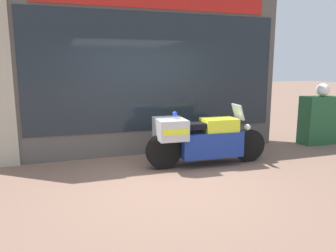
# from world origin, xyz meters

# --- Properties ---
(ground_plane) EXTENTS (60.00, 60.00, 0.00)m
(ground_plane) POSITION_xyz_m (0.00, 0.00, 0.00)
(ground_plane) COLOR #7A5B4C
(shop_building) EXTENTS (6.68, 0.55, 3.48)m
(shop_building) POSITION_xyz_m (-0.43, 2.00, 1.75)
(shop_building) COLOR #56514C
(shop_building) RESTS_ON ground
(window_display) EXTENTS (5.32, 0.30, 1.87)m
(window_display) POSITION_xyz_m (0.38, 2.03, 0.45)
(window_display) COLOR slate
(window_display) RESTS_ON ground
(paramedic_motorcycle) EXTENTS (2.47, 0.73, 1.19)m
(paramedic_motorcycle) POSITION_xyz_m (0.94, 0.65, 0.56)
(paramedic_motorcycle) COLOR black
(paramedic_motorcycle) RESTS_ON ground
(utility_cabinet) EXTENTS (0.89, 0.45, 1.20)m
(utility_cabinet) POSITION_xyz_m (4.48, 1.42, 0.60)
(utility_cabinet) COLOR #235633
(utility_cabinet) RESTS_ON ground
(white_helmet) EXTENTS (0.32, 0.32, 0.32)m
(white_helmet) POSITION_xyz_m (4.50, 1.37, 1.35)
(white_helmet) COLOR white
(white_helmet) RESTS_ON utility_cabinet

